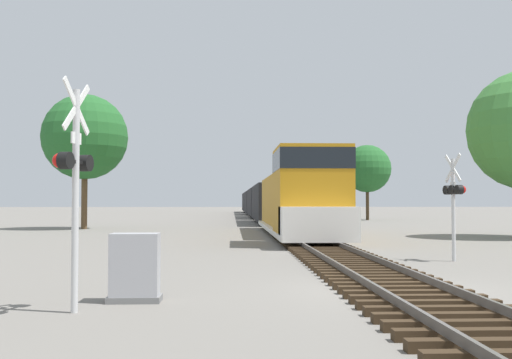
# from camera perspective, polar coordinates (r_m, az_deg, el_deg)

# --- Properties ---
(ground_plane) EXTENTS (400.00, 400.00, 0.00)m
(ground_plane) POSITION_cam_1_polar(r_m,az_deg,el_deg) (13.29, 13.19, -10.33)
(ground_plane) COLOR slate
(rail_track_bed) EXTENTS (2.60, 160.00, 0.31)m
(rail_track_bed) POSITION_cam_1_polar(r_m,az_deg,el_deg) (13.27, 13.19, -9.75)
(rail_track_bed) COLOR #382819
(rail_track_bed) RESTS_ON ground
(freight_train) EXTENTS (3.13, 89.74, 4.29)m
(freight_train) POSITION_cam_1_polar(r_m,az_deg,el_deg) (66.60, 0.65, -2.20)
(freight_train) COLOR #B77A14
(freight_train) RESTS_ON ground
(crossing_signal_near) EXTENTS (0.52, 1.01, 4.03)m
(crossing_signal_near) POSITION_cam_1_polar(r_m,az_deg,el_deg) (10.83, -16.92, 0.50)
(crossing_signal_near) COLOR silver
(crossing_signal_near) RESTS_ON ground
(crossing_signal_far) EXTENTS (0.47, 1.02, 3.45)m
(crossing_signal_far) POSITION_cam_1_polar(r_m,az_deg,el_deg) (20.25, 18.35, -1.37)
(crossing_signal_far) COLOR silver
(crossing_signal_far) RESTS_ON ground
(relay_cabinet) EXTENTS (1.00, 0.60, 1.30)m
(relay_cabinet) POSITION_cam_1_polar(r_m,az_deg,el_deg) (11.78, -11.45, -8.27)
(relay_cabinet) COLOR slate
(relay_cabinet) RESTS_ON ground
(tree_mid_background) EXTENTS (5.94, 5.94, 9.39)m
(tree_mid_background) POSITION_cam_1_polar(r_m,az_deg,el_deg) (43.51, -15.98, 3.90)
(tree_mid_background) COLOR brown
(tree_mid_background) RESTS_ON ground
(tree_deep_background) EXTENTS (4.93, 4.93, 7.79)m
(tree_deep_background) POSITION_cam_1_polar(r_m,az_deg,el_deg) (63.15, 10.55, 1.01)
(tree_deep_background) COLOR #473521
(tree_deep_background) RESTS_ON ground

